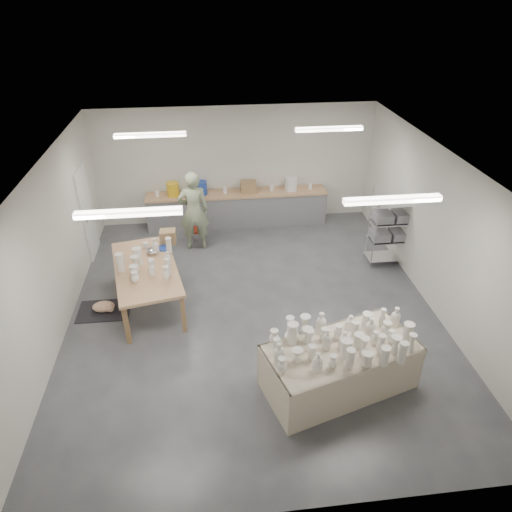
{
  "coord_description": "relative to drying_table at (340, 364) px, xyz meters",
  "views": [
    {
      "loc": [
        -0.77,
        -7.06,
        5.58
      ],
      "look_at": [
        0.09,
        0.29,
        1.05
      ],
      "focal_mm": 32.0,
      "sensor_mm": 36.0,
      "label": 1
    }
  ],
  "objects": [
    {
      "name": "potter",
      "position": [
        -2.22,
        4.68,
        0.5
      ],
      "size": [
        0.74,
        0.51,
        1.93
      ],
      "primitive_type": "imported",
      "rotation": [
        0.0,
        0.0,
        3.22
      ],
      "color": "#92A07C",
      "rests_on": "ground"
    },
    {
      "name": "cat",
      "position": [
        -4.0,
        2.37,
        -0.35
      ],
      "size": [
        0.47,
        0.36,
        0.18
      ],
      "rotation": [
        0.0,
        0.0,
        0.17
      ],
      "color": "white",
      "rests_on": "rug"
    },
    {
      "name": "room",
      "position": [
        -1.23,
        2.18,
        1.59
      ],
      "size": [
        8.0,
        8.02,
        3.0
      ],
      "color": "#424449",
      "rests_on": "ground"
    },
    {
      "name": "drying_table",
      "position": [
        0.0,
        0.0,
        0.0
      ],
      "size": [
        2.54,
        1.75,
        1.18
      ],
      "rotation": [
        0.0,
        0.0,
        0.29
      ],
      "color": "olive",
      "rests_on": "ground"
    },
    {
      "name": "work_table",
      "position": [
        -3.09,
        2.63,
        0.39
      ],
      "size": [
        1.57,
        2.46,
        1.23
      ],
      "rotation": [
        0.0,
        0.0,
        0.2
      ],
      "color": "tan",
      "rests_on": "ground"
    },
    {
      "name": "rug",
      "position": [
        -4.02,
        2.39,
        -0.46
      ],
      "size": [
        1.0,
        0.7,
        0.02
      ],
      "primitive_type": "cube",
      "color": "black",
      "rests_on": "ground"
    },
    {
      "name": "back_counter",
      "position": [
        -1.13,
        5.77,
        0.02
      ],
      "size": [
        4.6,
        0.6,
        1.24
      ],
      "color": "tan",
      "rests_on": "ground"
    },
    {
      "name": "red_stool",
      "position": [
        -2.22,
        4.95,
        -0.16
      ],
      "size": [
        0.41,
        0.41,
        0.34
      ],
      "rotation": [
        0.0,
        0.0,
        0.13
      ],
      "color": "red",
      "rests_on": "ground"
    },
    {
      "name": "wire_shelf",
      "position": [
        2.08,
        3.49,
        0.45
      ],
      "size": [
        0.88,
        0.48,
        1.8
      ],
      "color": "silver",
      "rests_on": "ground"
    }
  ]
}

